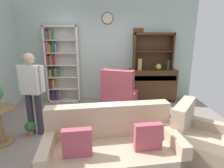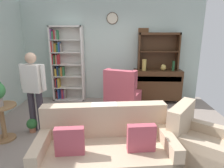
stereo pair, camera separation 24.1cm
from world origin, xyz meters
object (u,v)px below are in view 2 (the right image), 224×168
at_px(sideboard, 157,84).
at_px(vase_round, 163,67).
at_px(potted_plant_small, 32,124).
at_px(person_reading, 34,87).
at_px(bookshelf, 65,64).
at_px(wingback_chair, 122,95).
at_px(plant_stand, 2,119).
at_px(couch_floral, 106,151).
at_px(coffee_table, 108,122).
at_px(book_stack, 110,119).
at_px(bottle_wine, 173,66).
at_px(armchair_floral, 196,146).
at_px(sideboard_hutch, 158,46).
at_px(vase_tall, 144,65).

relative_size(sideboard, vase_round, 7.65).
bearing_deg(potted_plant_small, person_reading, 34.43).
height_order(bookshelf, wingback_chair, bookshelf).
bearing_deg(wingback_chair, plant_stand, -144.48).
height_order(vase_round, person_reading, person_reading).
distance_m(wingback_chair, person_reading, 2.15).
distance_m(couch_floral, potted_plant_small, 1.84).
bearing_deg(wingback_chair, coffee_table, -100.35).
bearing_deg(plant_stand, bookshelf, 76.00).
bearing_deg(plant_stand, book_stack, -0.27).
bearing_deg(bottle_wine, person_reading, -150.82).
relative_size(potted_plant_small, coffee_table, 0.35).
bearing_deg(bookshelf, vase_round, -3.17).
relative_size(sideboard, armchair_floral, 1.22).
relative_size(sideboard, plant_stand, 1.96).
relative_size(coffee_table, book_stack, 4.33).
bearing_deg(sideboard_hutch, potted_plant_small, -144.50).
bearing_deg(potted_plant_small, sideboard_hutch, 35.50).
relative_size(wingback_chair, plant_stand, 1.58).
distance_m(wingback_chair, coffee_table, 1.53).
bearing_deg(couch_floral, coffee_table, 91.16).
xyz_separation_m(armchair_floral, coffee_table, (-1.34, 0.59, 0.06)).
relative_size(bookshelf, vase_round, 12.35).
bearing_deg(wingback_chair, armchair_floral, -63.07).
xyz_separation_m(armchair_floral, potted_plant_small, (-2.84, 0.81, -0.12)).
xyz_separation_m(bookshelf, plant_stand, (-0.55, -2.22, -0.63)).
relative_size(armchair_floral, book_stack, 5.78).
bearing_deg(coffee_table, armchair_floral, -23.71).
bearing_deg(book_stack, wingback_chair, 81.42).
bearing_deg(plant_stand, sideboard, 34.08).
xyz_separation_m(vase_tall, plant_stand, (-2.76, -2.05, -0.66)).
bearing_deg(armchair_floral, vase_tall, 100.33).
relative_size(potted_plant_small, book_stack, 1.52).
bearing_deg(couch_floral, plant_stand, 158.64).
distance_m(vase_tall, bottle_wine, 0.78).
relative_size(bookshelf, sideboard_hutch, 1.91).
relative_size(vase_round, book_stack, 0.92).
bearing_deg(book_stack, bottle_wine, 51.98).
height_order(wingback_chair, person_reading, person_reading).
height_order(sideboard_hutch, plant_stand, sideboard_hutch).
bearing_deg(wingback_chair, person_reading, -144.27).
bearing_deg(potted_plant_small, sideboard, 33.97).
bearing_deg(vase_round, plant_stand, -147.81).
bearing_deg(coffee_table, sideboard_hutch, 60.25).
relative_size(couch_floral, potted_plant_small, 6.75).
relative_size(bookshelf, sideboard, 1.62).
distance_m(vase_round, bottle_wine, 0.27).
bearing_deg(armchair_floral, bottle_wine, 83.21).
relative_size(bookshelf, armchair_floral, 1.96).
distance_m(bookshelf, potted_plant_small, 2.14).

